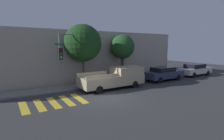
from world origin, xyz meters
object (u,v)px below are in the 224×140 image
(sedan_middle, at_px, (195,70))
(tree_midblock, at_px, (122,47))
(sedan_near_corner, at_px, (163,73))
(traffic_light_pole, at_px, (65,51))
(tree_near_corner, at_px, (83,43))
(pickup_truck, at_px, (115,78))

(sedan_middle, relative_size, tree_midblock, 0.96)
(sedan_near_corner, relative_size, sedan_middle, 0.96)
(traffic_light_pole, relative_size, tree_midblock, 0.98)
(traffic_light_pole, height_order, tree_near_corner, tree_near_corner)
(traffic_light_pole, xyz_separation_m, sedan_middle, (15.74, -1.27, -2.48))
(pickup_truck, bearing_deg, sedan_middle, -0.00)
(tree_near_corner, xyz_separation_m, tree_midblock, (4.41, 0.00, -0.37))
(sedan_near_corner, bearing_deg, tree_midblock, 148.79)
(sedan_middle, distance_m, tree_midblock, 10.07)
(traffic_light_pole, height_order, sedan_near_corner, traffic_light_pole)
(traffic_light_pole, xyz_separation_m, tree_midblock, (6.33, 1.00, 0.29))
(traffic_light_pole, distance_m, tree_near_corner, 2.26)
(tree_midblock, bearing_deg, pickup_truck, -136.27)
(tree_near_corner, height_order, tree_midblock, tree_near_corner)
(traffic_light_pole, relative_size, tree_near_corner, 0.84)
(sedan_middle, height_order, tree_midblock, tree_midblock)
(pickup_truck, xyz_separation_m, tree_near_corner, (-2.04, 2.27, 3.01))
(tree_near_corner, relative_size, tree_midblock, 1.16)
(sedan_near_corner, height_order, tree_midblock, tree_midblock)
(traffic_light_pole, bearing_deg, sedan_middle, -4.60)
(sedan_middle, bearing_deg, tree_near_corner, 170.68)
(pickup_truck, bearing_deg, tree_midblock, 43.73)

